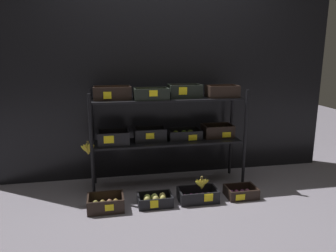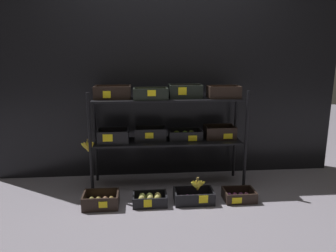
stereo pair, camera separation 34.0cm
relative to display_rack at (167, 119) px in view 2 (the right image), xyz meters
name	(u,v)px [view 2 (the right image)]	position (x,y,z in m)	size (l,w,h in m)	color
ground_plane	(168,184)	(0.01, -0.01, -0.73)	(10.00, 10.00, 0.00)	slate
storefront_wall	(165,84)	(0.01, 0.39, 0.33)	(3.96, 0.12, 2.12)	black
display_rack	(167,119)	(0.00, 0.00, 0.00)	(1.70, 0.42, 1.09)	black
crate_ground_kiwi	(101,201)	(-0.66, -0.46, -0.68)	(0.33, 0.25, 0.13)	black
crate_ground_pear	(150,199)	(-0.20, -0.46, -0.69)	(0.32, 0.22, 0.10)	black
crate_ground_plum	(194,198)	(0.22, -0.45, -0.69)	(0.38, 0.23, 0.12)	black
crate_ground_right_plum	(239,196)	(0.67, -0.44, -0.70)	(0.30, 0.23, 0.10)	black
banana_bunch_loose	(198,185)	(0.25, -0.45, -0.56)	(0.16, 0.05, 0.13)	brown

